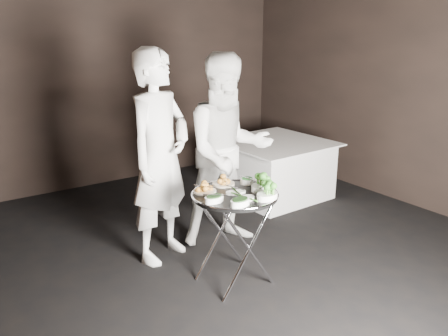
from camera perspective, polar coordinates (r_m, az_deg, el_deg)
floor at (r=3.68m, az=2.06°, el=-17.51°), size 6.00×7.00×0.05m
wall_back at (r=6.24m, az=-17.87°, el=11.07°), size 6.00×0.05×3.00m
tray_stand at (r=3.87m, az=1.28°, el=-7.96°), size 0.52×0.44×0.76m
serving_tray at (r=3.74m, az=1.31°, el=-3.22°), size 0.69×0.69×0.04m
potato_plate_a at (r=3.75m, az=-2.34°, el=-2.51°), size 0.18×0.18×0.07m
potato_plate_b at (r=3.92m, az=-0.06°, el=-1.63°), size 0.18×0.18×0.07m
greens_bowl at (r=3.96m, az=2.79°, el=-1.47°), size 0.11×0.11×0.07m
asparagus_plate_a at (r=3.73m, az=1.43°, el=-2.86°), size 0.18×0.13×0.03m
asparagus_plate_b at (r=3.59m, az=2.43°, el=-3.64°), size 0.22×0.15×0.04m
spinach_bowl_a at (r=3.55m, az=-1.19°, el=-3.62°), size 0.17×0.12×0.07m
spinach_bowl_b at (r=3.49m, az=1.94°, el=-4.01°), size 0.19×0.15×0.07m
broccoli_bowl_a at (r=3.81m, az=4.55°, el=-2.16°), size 0.20×0.16×0.08m
broccoli_bowl_b at (r=3.62m, az=5.22°, el=-3.21°), size 0.21×0.17×0.08m
serving_utensils at (r=3.78m, az=0.91°, el=-2.04°), size 0.58×0.42×0.01m
waiter_left at (r=4.16m, az=-7.70°, el=1.26°), size 0.81×0.69×1.88m
waiter_right at (r=4.45m, az=0.49°, el=2.02°), size 1.03×0.89×1.82m
dining_table at (r=5.86m, az=6.02°, el=-0.07°), size 1.21×1.21×0.69m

